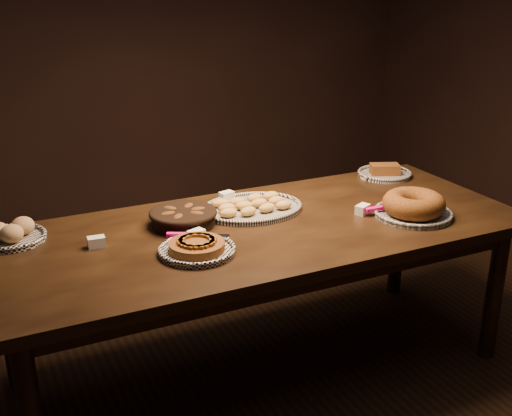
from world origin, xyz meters
name	(u,v)px	position (x,y,z in m)	size (l,w,h in m)	color
ground	(261,369)	(0.00, 0.00, 0.00)	(5.00, 5.00, 0.00)	black
buffet_table	(261,241)	(0.00, 0.00, 0.68)	(2.40, 1.00, 0.75)	black
apple_tart_plate	(197,248)	(-0.36, -0.15, 0.77)	(0.33, 0.34, 0.06)	white
madeleine_platter	(252,207)	(0.05, 0.19, 0.77)	(0.49, 0.39, 0.05)	black
bundt_cake_plate	(413,207)	(0.69, -0.19, 0.80)	(0.39, 0.38, 0.11)	black
croissant_basket	(183,216)	(-0.31, 0.16, 0.79)	(0.34, 0.34, 0.08)	black
bread_roll_plate	(11,234)	(-1.02, 0.31, 0.78)	(0.29, 0.29, 0.09)	white
loaf_plate	(385,173)	(0.94, 0.37, 0.77)	(0.30, 0.30, 0.07)	black
tent_cards	(263,214)	(0.05, 0.08, 0.77)	(1.56, 0.51, 0.04)	white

